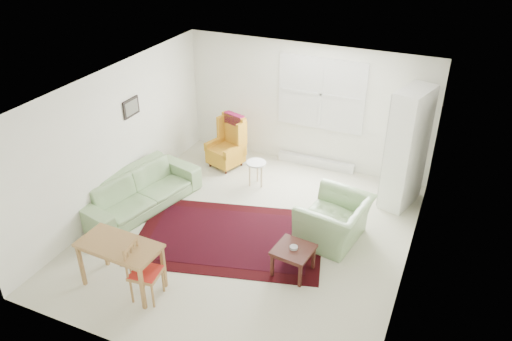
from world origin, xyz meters
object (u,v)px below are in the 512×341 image
at_px(sofa, 139,185).
at_px(coffee_table, 293,260).
at_px(armchair, 335,216).
at_px(wingback_chair, 225,142).
at_px(stool, 256,173).
at_px(cabinet, 407,149).
at_px(desk, 122,265).
at_px(desk_chair, 146,272).

height_order(sofa, coffee_table, sofa).
xyz_separation_m(sofa, armchair, (3.41, 0.48, -0.02)).
bearing_deg(wingback_chair, stool, -8.95).
distance_m(sofa, cabinet, 4.71).
relative_size(armchair, wingback_chair, 1.04).
relative_size(cabinet, desk, 1.86).
distance_m(armchair, wingback_chair, 3.10).
bearing_deg(stool, desk, -100.20).
relative_size(desk, desk_chair, 1.30).
bearing_deg(desk_chair, armchair, -47.99).
xyz_separation_m(cabinet, desk, (-3.22, -3.83, -0.71)).
relative_size(stool, desk, 0.43).
bearing_deg(armchair, sofa, -73.23).
xyz_separation_m(wingback_chair, desk_chair, (0.73, -3.83, -0.09)).
height_order(armchair, wingback_chair, wingback_chair).
distance_m(coffee_table, stool, 2.58).
bearing_deg(wingback_chair, desk_chair, -61.48).
bearing_deg(desk, stool, 79.80).
height_order(sofa, desk, sofa).
bearing_deg(cabinet, armchair, -101.04).
distance_m(sofa, coffee_table, 3.15).
bearing_deg(coffee_table, wingback_chair, 133.41).
xyz_separation_m(desk, desk_chair, (0.44, -0.06, 0.08)).
xyz_separation_m(armchair, desk_chair, (-1.98, -2.33, 0.01)).
bearing_deg(sofa, cabinet, -50.70).
bearing_deg(cabinet, stool, -153.19).
height_order(armchair, desk_chair, desk_chair).
height_order(sofa, wingback_chair, wingback_chair).
height_order(armchair, coffee_table, armchair).
height_order(wingback_chair, desk, wingback_chair).
distance_m(cabinet, desk_chair, 4.82).
distance_m(wingback_chair, desk_chair, 3.90).
height_order(wingback_chair, stool, wingback_chair).
relative_size(coffee_table, desk_chair, 0.60).
bearing_deg(armchair, coffee_table, -8.29).
relative_size(wingback_chair, desk, 0.92).
distance_m(armchair, stool, 2.12).
height_order(armchair, cabinet, cabinet).
distance_m(sofa, stool, 2.21).
bearing_deg(cabinet, wingback_chair, -163.10).
bearing_deg(desk_chair, wingback_chair, 3.13).
xyz_separation_m(sofa, stool, (1.58, 1.53, -0.21)).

